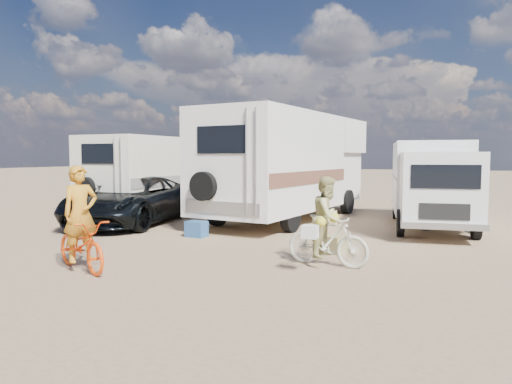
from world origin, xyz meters
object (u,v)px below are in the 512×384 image
at_px(dark_suv, 132,200).
at_px(bike_man, 81,245).
at_px(rv_left, 171,175).
at_px(cooler, 196,229).
at_px(crate, 335,244).
at_px(rider_woman, 328,226).
at_px(bike_parked, 448,215).
at_px(bike_woman, 327,241).
at_px(rider_man, 81,223).
at_px(box_truck, 431,185).
at_px(rv_main, 289,168).

height_order(dark_suv, bike_man, dark_suv).
distance_m(rv_left, cooler, 6.16).
bearing_deg(rv_left, crate, -32.54).
distance_m(rv_left, rider_woman, 10.29).
height_order(bike_parked, cooler, bike_parked).
relative_size(bike_woman, crate, 3.52).
bearing_deg(cooler, dark_suv, 161.19).
distance_m(bike_man, rider_man, 0.42).
height_order(box_truck, crate, box_truck).
height_order(rv_main, cooler, rv_main).
height_order(box_truck, cooler, box_truck).
relative_size(dark_suv, rider_woman, 3.45).
distance_m(box_truck, bike_man, 10.12).
xyz_separation_m(rv_left, crate, (7.69, -5.32, -1.23)).
relative_size(rv_main, bike_parked, 4.46).
bearing_deg(rider_woman, cooler, 72.28).
bearing_deg(rv_main, cooler, -97.85).
xyz_separation_m(rv_main, bike_man, (-1.35, -8.36, -1.28)).
bearing_deg(bike_man, box_truck, -11.98).
bearing_deg(cooler, bike_woman, -20.50).
height_order(cooler, crate, cooler).
xyz_separation_m(bike_man, bike_parked, (6.42, 7.47, -0.00)).
distance_m(bike_woman, bike_parked, 5.78).
bearing_deg(rv_left, dark_suv, -76.84).
bearing_deg(box_truck, crate, -118.92).
bearing_deg(crate, cooler, 171.00).
distance_m(dark_suv, rider_man, 6.21).
bearing_deg(dark_suv, crate, -24.56).
distance_m(rv_main, crate, 5.84).
bearing_deg(bike_man, cooler, 21.46).
distance_m(bike_man, cooler, 4.07).
relative_size(rider_man, bike_parked, 0.98).
height_order(rv_main, bike_parked, rv_main).
distance_m(dark_suv, bike_parked, 9.60).
relative_size(box_truck, bike_parked, 3.29).
xyz_separation_m(bike_man, crate, (4.08, 3.44, -0.29)).
distance_m(rv_main, rider_man, 8.51).
bearing_deg(crate, rv_main, 119.06).
bearing_deg(bike_woman, cooler, 72.28).
bearing_deg(bike_woman, rider_woman, 0.00).
height_order(rider_woman, cooler, rider_woman).
xyz_separation_m(rv_main, cooler, (-1.17, -4.30, -1.56)).
bearing_deg(crate, box_truck, 68.70).
xyz_separation_m(rider_woman, crate, (-0.14, 1.32, -0.61)).
bearing_deg(bike_parked, crate, 151.74).
xyz_separation_m(rv_main, rv_left, (-4.96, 0.41, -0.35)).
relative_size(rv_left, dark_suv, 1.43).
distance_m(rv_left, bike_man, 9.53).
relative_size(rv_left, rider_woman, 4.93).
bearing_deg(bike_woman, bike_parked, -14.45).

